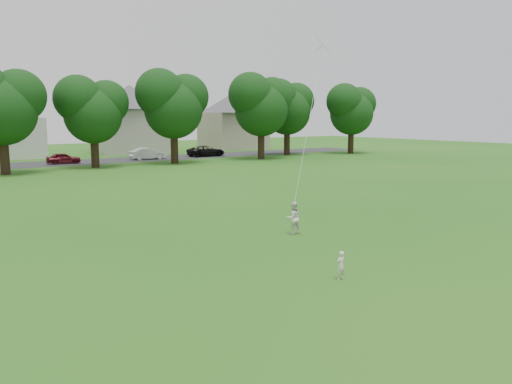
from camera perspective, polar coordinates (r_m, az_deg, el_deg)
ground at (r=14.70m, az=4.05°, el=-9.92°), size 160.00×160.00×0.00m
street at (r=53.65m, az=-26.04°, el=2.73°), size 90.00×7.00×0.01m
toddler at (r=14.74m, az=9.65°, el=-8.26°), size 0.32×0.23×0.84m
older_boy at (r=20.05m, az=4.26°, el=-2.97°), size 0.70×0.58×1.30m
kite at (r=21.02m, az=6.01°, el=7.68°), size 1.92×1.23×7.49m
tree_row at (r=48.68m, az=-17.53°, el=9.70°), size 79.73×8.89×9.72m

